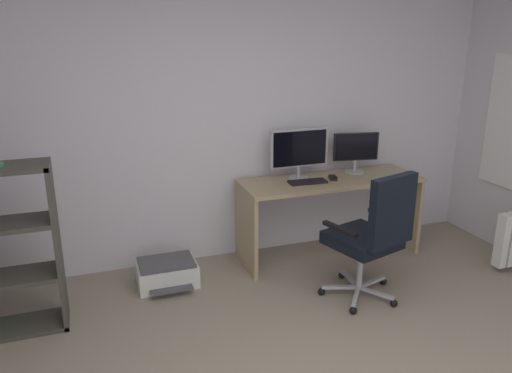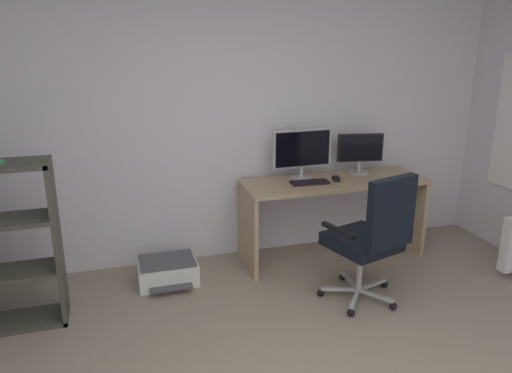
{
  "view_description": "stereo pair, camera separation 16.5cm",
  "coord_description": "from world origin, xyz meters",
  "px_view_note": "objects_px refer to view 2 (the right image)",
  "views": [
    {
      "loc": [
        -1.16,
        -1.77,
        2.06
      ],
      "look_at": [
        0.11,
        1.85,
        0.86
      ],
      "focal_mm": 35.19,
      "sensor_mm": 36.0,
      "label": 1
    },
    {
      "loc": [
        -1.0,
        -1.82,
        2.06
      ],
      "look_at": [
        0.11,
        1.85,
        0.86
      ],
      "focal_mm": 35.19,
      "sensor_mm": 36.0,
      "label": 2
    }
  ],
  "objects_px": {
    "computer_mouse": "(336,179)",
    "monitor_main": "(302,150)",
    "desk": "(333,199)",
    "keyboard": "(310,182)",
    "office_chair": "(372,234)",
    "monitor_secondary": "(360,150)",
    "printer": "(168,271)"
  },
  "relations": [
    {
      "from": "keyboard",
      "to": "office_chair",
      "type": "relative_size",
      "value": 0.32
    },
    {
      "from": "monitor_main",
      "to": "keyboard",
      "type": "relative_size",
      "value": 1.64
    },
    {
      "from": "keyboard",
      "to": "printer",
      "type": "relative_size",
      "value": 0.69
    },
    {
      "from": "monitor_main",
      "to": "monitor_secondary",
      "type": "relative_size",
      "value": 1.29
    },
    {
      "from": "printer",
      "to": "office_chair",
      "type": "bearing_deg",
      "value": -28.73
    },
    {
      "from": "monitor_secondary",
      "to": "computer_mouse",
      "type": "height_order",
      "value": "monitor_secondary"
    },
    {
      "from": "monitor_secondary",
      "to": "keyboard",
      "type": "height_order",
      "value": "monitor_secondary"
    },
    {
      "from": "monitor_secondary",
      "to": "office_chair",
      "type": "bearing_deg",
      "value": -112.06
    },
    {
      "from": "desk",
      "to": "printer",
      "type": "xyz_separation_m",
      "value": [
        -1.55,
        -0.07,
        -0.46
      ]
    },
    {
      "from": "monitor_main",
      "to": "office_chair",
      "type": "bearing_deg",
      "value": -79.9
    },
    {
      "from": "computer_mouse",
      "to": "office_chair",
      "type": "xyz_separation_m",
      "value": [
        -0.09,
        -0.85,
        -0.19
      ]
    },
    {
      "from": "printer",
      "to": "desk",
      "type": "bearing_deg",
      "value": 2.75
    },
    {
      "from": "monitor_main",
      "to": "printer",
      "type": "distance_m",
      "value": 1.59
    },
    {
      "from": "office_chair",
      "to": "keyboard",
      "type": "bearing_deg",
      "value": 101.41
    },
    {
      "from": "monitor_secondary",
      "to": "computer_mouse",
      "type": "relative_size",
      "value": 4.32
    },
    {
      "from": "monitor_secondary",
      "to": "printer",
      "type": "height_order",
      "value": "monitor_secondary"
    },
    {
      "from": "keyboard",
      "to": "office_chair",
      "type": "distance_m",
      "value": 0.86
    },
    {
      "from": "computer_mouse",
      "to": "monitor_main",
      "type": "bearing_deg",
      "value": 164.3
    },
    {
      "from": "keyboard",
      "to": "monitor_main",
      "type": "bearing_deg",
      "value": 97.25
    },
    {
      "from": "desk",
      "to": "monitor_main",
      "type": "xyz_separation_m",
      "value": [
        -0.27,
        0.13,
        0.45
      ]
    },
    {
      "from": "computer_mouse",
      "to": "office_chair",
      "type": "relative_size",
      "value": 0.09
    },
    {
      "from": "keyboard",
      "to": "office_chair",
      "type": "bearing_deg",
      "value": -75.07
    },
    {
      "from": "desk",
      "to": "printer",
      "type": "bearing_deg",
      "value": -177.25
    },
    {
      "from": "office_chair",
      "to": "monitor_secondary",
      "type": "bearing_deg",
      "value": 67.94
    },
    {
      "from": "monitor_secondary",
      "to": "printer",
      "type": "bearing_deg",
      "value": -173.78
    },
    {
      "from": "computer_mouse",
      "to": "printer",
      "type": "relative_size",
      "value": 0.2
    },
    {
      "from": "desk",
      "to": "keyboard",
      "type": "relative_size",
      "value": 4.92
    },
    {
      "from": "desk",
      "to": "monitor_secondary",
      "type": "xyz_separation_m",
      "value": [
        0.32,
        0.13,
        0.42
      ]
    },
    {
      "from": "monitor_main",
      "to": "computer_mouse",
      "type": "height_order",
      "value": "monitor_main"
    },
    {
      "from": "monitor_secondary",
      "to": "computer_mouse",
      "type": "bearing_deg",
      "value": -153.36
    },
    {
      "from": "desk",
      "to": "keyboard",
      "type": "height_order",
      "value": "keyboard"
    },
    {
      "from": "desk",
      "to": "printer",
      "type": "height_order",
      "value": "desk"
    }
  ]
}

